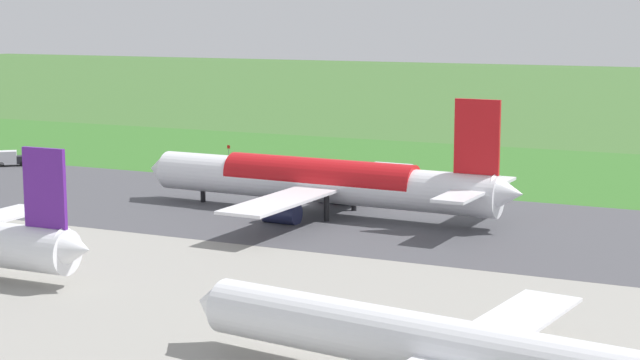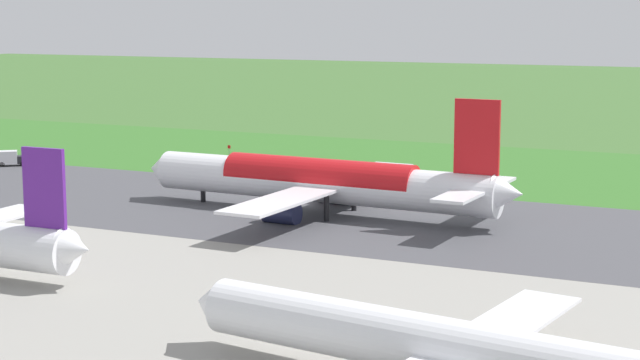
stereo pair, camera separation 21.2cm
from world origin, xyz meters
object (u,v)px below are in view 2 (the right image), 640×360
Objects in this scene: traffic_cone_orange at (208,156)px; airliner_parked_near at (452,348)px; service_truck_baggage at (10,158)px; airliner_main at (323,181)px; no_stopping_sign at (229,150)px.

airliner_parked_near is at bearing 129.32° from traffic_cone_orange.
traffic_cone_orange is (-25.21, -23.32, -1.13)m from service_truck_baggage.
airliner_main is 55.39m from no_stopping_sign.
airliner_main is 65.15m from airliner_parked_near.
service_truck_baggage is 10.71× the size of traffic_cone_orange.
airliner_main is 23.22× the size of no_stopping_sign.
traffic_cone_orange is at bearing -50.68° from airliner_parked_near.
no_stopping_sign is (-28.75, -24.79, -0.01)m from service_truck_baggage.
airliner_parked_near is (-35.43, 54.67, -0.86)m from airliner_main.
no_stopping_sign reaches higher than traffic_cone_orange.
airliner_main reaches higher than traffic_cone_orange.
airliner_main is 9.18× the size of service_truck_baggage.
service_truck_baggage is 2.53× the size of no_stopping_sign.
airliner_parked_near reaches higher than service_truck_baggage.
service_truck_baggage is at bearing -34.61° from airliner_parked_near.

